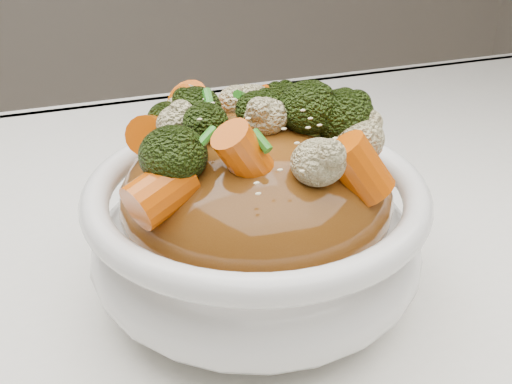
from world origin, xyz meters
name	(u,v)px	position (x,y,z in m)	size (l,w,h in m)	color
tablecloth	(234,306)	(0.00, 0.00, 0.73)	(1.20, 0.80, 0.04)	white
bowl	(256,235)	(0.01, -0.01, 0.79)	(0.22, 0.22, 0.09)	white
sauce_base	(256,196)	(0.01, -0.01, 0.82)	(0.18, 0.18, 0.10)	#623610
carrots	(256,104)	(0.01, -0.01, 0.89)	(0.18, 0.18, 0.05)	#D25406
broccoli	(256,105)	(0.01, -0.01, 0.89)	(0.18, 0.18, 0.05)	black
cauliflower	(256,108)	(0.01, -0.01, 0.89)	(0.18, 0.18, 0.04)	#CDC18C
scallions	(256,102)	(0.01, -0.01, 0.89)	(0.13, 0.13, 0.02)	#25741A
sesame_seeds	(256,102)	(0.01, -0.01, 0.89)	(0.16, 0.16, 0.01)	beige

